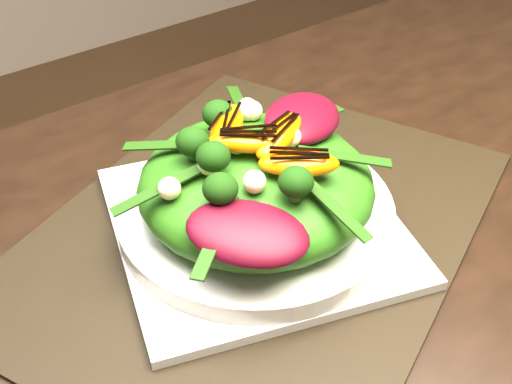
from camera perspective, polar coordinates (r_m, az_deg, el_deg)
placemat at (r=0.63m, az=0.00°, el=-3.19°), size 0.57×0.51×0.00m
plate_base at (r=0.62m, az=-0.00°, el=-2.73°), size 0.31×0.31×0.01m
salad_bowl at (r=0.61m, az=0.00°, el=-1.76°), size 0.31×0.31×0.02m
lettuce_mound at (r=0.59m, az=0.00°, el=0.61°), size 0.25×0.25×0.07m
radicchio_leaf at (r=0.61m, az=3.93°, el=6.19°), size 0.11×0.09×0.02m
orange_segment at (r=0.58m, az=-1.47°, el=4.93°), size 0.07×0.03×0.02m
broccoli_floret at (r=0.56m, az=-7.87°, el=3.17°), size 0.05×0.05×0.04m
macadamia_nut at (r=0.56m, az=6.50°, el=2.72°), size 0.02×0.02×0.02m
balsamic_drizzle at (r=0.58m, az=-1.48°, el=5.70°), size 0.04×0.01×0.00m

